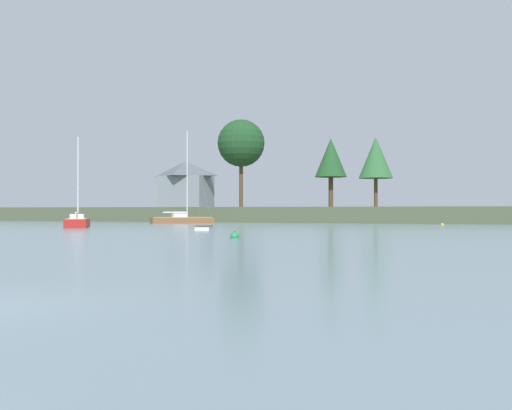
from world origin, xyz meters
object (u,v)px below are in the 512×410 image
Objects in this scene: sailboat_wood at (182,221)px; mooring_buoy_green at (235,237)px; dinghy_white at (204,228)px; sailboat_red at (77,225)px; mooring_buoy_yellow at (442,225)px.

sailboat_wood is 43.50m from mooring_buoy_green.
dinghy_white is 27.58m from sailboat_wood.
sailboat_red is 38.03m from mooring_buoy_yellow.
sailboat_wood is at bearing 121.22° from dinghy_white.
dinghy_white is 15.19m from sailboat_red.
sailboat_red is at bearing 167.15° from dinghy_white.
sailboat_wood reaches higher than sailboat_red.
sailboat_wood reaches higher than mooring_buoy_yellow.
mooring_buoy_yellow is at bearing 2.47° from sailboat_wood.
mooring_buoy_green reaches higher than dinghy_white.
sailboat_red reaches higher than mooring_buoy_yellow.
sailboat_wood is at bearing 121.48° from mooring_buoy_green.
dinghy_white is 0.32× the size of sailboat_red.
sailboat_wood is 31.01× the size of mooring_buoy_yellow.
sailboat_wood is 21.41× the size of mooring_buoy_green.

